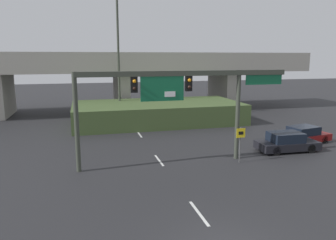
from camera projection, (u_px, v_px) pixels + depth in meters
The scene contains 8 objects.
lane_markings at pixel (148, 145), 25.44m from camera, with size 0.14×41.14×0.01m.
signal_gantry at pixel (178, 90), 20.26m from camera, with size 13.64×0.44×5.93m.
speed_limit_sign at pixel (240, 140), 21.01m from camera, with size 0.60×0.11×2.33m.
highway_light_pole_near at pixel (118, 55), 34.68m from camera, with size 0.70×0.36×13.23m.
overpass_bridge at pixel (121, 71), 40.74m from camera, with size 48.28×8.37×7.31m.
grass_embankment at pixel (157, 113), 34.29m from camera, with size 17.19×8.35×2.09m.
parked_sedan_near_right at pixel (287, 142), 23.83m from camera, with size 4.49×2.02×1.40m.
parked_sedan_mid_right at pixel (304, 135), 26.10m from camera, with size 4.52×2.55×1.36m.
Camera 1 is at (-4.69, -9.69, 6.75)m, focal length 35.00 mm.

